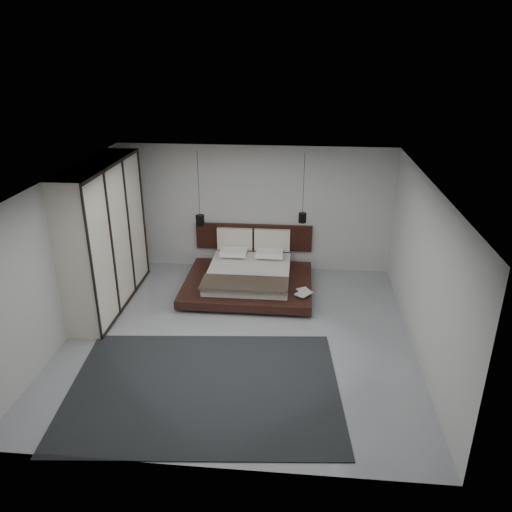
# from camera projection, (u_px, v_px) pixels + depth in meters

# --- Properties ---
(floor) EXTENTS (6.00, 6.00, 0.00)m
(floor) POSITION_uv_depth(u_px,v_px,m) (239.00, 336.00, 8.82)
(floor) COLOR gray
(floor) RESTS_ON ground
(ceiling) EXTENTS (6.00, 6.00, 0.00)m
(ceiling) POSITION_uv_depth(u_px,v_px,m) (237.00, 181.00, 7.73)
(ceiling) COLOR white
(ceiling) RESTS_ON wall_back
(wall_back) EXTENTS (6.00, 0.00, 6.00)m
(wall_back) POSITION_uv_depth(u_px,v_px,m) (255.00, 209.00, 11.02)
(wall_back) COLOR #B1B1AF
(wall_back) RESTS_ON floor
(wall_front) EXTENTS (6.00, 0.00, 6.00)m
(wall_front) POSITION_uv_depth(u_px,v_px,m) (204.00, 372.00, 5.52)
(wall_front) COLOR #B1B1AF
(wall_front) RESTS_ON floor
(wall_left) EXTENTS (0.00, 6.00, 6.00)m
(wall_left) POSITION_uv_depth(u_px,v_px,m) (65.00, 257.00, 8.53)
(wall_left) COLOR #B1B1AF
(wall_left) RESTS_ON floor
(wall_right) EXTENTS (0.00, 6.00, 6.00)m
(wall_right) POSITION_uv_depth(u_px,v_px,m) (423.00, 270.00, 8.01)
(wall_right) COLOR #B1B1AF
(wall_right) RESTS_ON floor
(lattice_screen) EXTENTS (0.05, 0.90, 2.60)m
(lattice_screen) POSITION_uv_depth(u_px,v_px,m) (118.00, 217.00, 10.81)
(lattice_screen) COLOR black
(lattice_screen) RESTS_ON floor
(bed) EXTENTS (2.62, 2.32, 1.05)m
(bed) POSITION_uv_depth(u_px,v_px,m) (249.00, 275.00, 10.47)
(bed) COLOR black
(bed) RESTS_ON floor
(book_lower) EXTENTS (0.34, 0.37, 0.03)m
(book_lower) POSITION_uv_depth(u_px,v_px,m) (300.00, 292.00, 9.81)
(book_lower) COLOR #99724C
(book_lower) RESTS_ON bed
(book_upper) EXTENTS (0.39, 0.40, 0.02)m
(book_upper) POSITION_uv_depth(u_px,v_px,m) (299.00, 292.00, 9.77)
(book_upper) COLOR #99724C
(book_upper) RESTS_ON book_lower
(pendant_left) EXTENTS (0.18, 0.18, 1.58)m
(pendant_left) POSITION_uv_depth(u_px,v_px,m) (200.00, 220.00, 10.51)
(pendant_left) COLOR black
(pendant_left) RESTS_ON ceiling
(pendant_right) EXTENTS (0.16, 0.16, 1.44)m
(pendant_right) POSITION_uv_depth(u_px,v_px,m) (302.00, 217.00, 10.28)
(pendant_right) COLOR black
(pendant_right) RESTS_ON ceiling
(wardrobe) EXTENTS (0.67, 2.85, 2.80)m
(wardrobe) POSITION_uv_depth(u_px,v_px,m) (104.00, 236.00, 9.45)
(wardrobe) COLOR beige
(wardrobe) RESTS_ON floor
(rug) EXTENTS (4.25, 3.20, 0.02)m
(rug) POSITION_uv_depth(u_px,v_px,m) (204.00, 388.00, 7.46)
(rug) COLOR black
(rug) RESTS_ON floor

